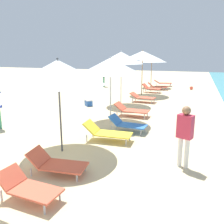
{
  "coord_description": "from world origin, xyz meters",
  "views": [
    {
      "loc": [
        3.17,
        1.64,
        2.76
      ],
      "look_at": [
        0.95,
        7.98,
        1.12
      ],
      "focal_mm": 38.94,
      "sensor_mm": 36.0,
      "label": 1
    }
  ],
  "objects_px": {
    "lounger_fifth_shoreside": "(142,97)",
    "beach_ball": "(191,88)",
    "lounger_fourth_inland": "(127,124)",
    "lounger_second_shoreside": "(28,187)",
    "lounger_third_shoreside": "(107,132)",
    "umbrella_fifth": "(121,58)",
    "umbrella_fourth": "(110,66)",
    "lounger_farthest_inland": "(157,86)",
    "person_walking_mid": "(104,75)",
    "umbrella_sixth": "(143,55)",
    "umbrella_third": "(58,72)",
    "cooler_box": "(89,103)",
    "person_walking_far": "(185,131)",
    "lounger_fourth_shoreside": "(131,110)",
    "lounger_farthest_shoreside": "(163,83)",
    "umbrella_farthest": "(152,59)",
    "lounger_third_inland": "(56,163)",
    "lounger_sixth_shoreside": "(151,88)"
  },
  "relations": [
    {
      "from": "lounger_fifth_shoreside",
      "to": "beach_ball",
      "type": "relative_size",
      "value": 5.6
    },
    {
      "from": "lounger_fourth_inland",
      "to": "lounger_second_shoreside",
      "type": "bearing_deg",
      "value": -93.18
    },
    {
      "from": "lounger_third_shoreside",
      "to": "lounger_fourth_inland",
      "type": "bearing_deg",
      "value": 69.76
    },
    {
      "from": "umbrella_fifth",
      "to": "beach_ball",
      "type": "bearing_deg",
      "value": 63.94
    },
    {
      "from": "umbrella_fourth",
      "to": "beach_ball",
      "type": "xyz_separation_m",
      "value": [
        2.86,
        10.47,
        -2.13
      ]
    },
    {
      "from": "lounger_farthest_inland",
      "to": "person_walking_mid",
      "type": "distance_m",
      "value": 4.56
    },
    {
      "from": "lounger_fifth_shoreside",
      "to": "beach_ball",
      "type": "bearing_deg",
      "value": 71.43
    },
    {
      "from": "umbrella_sixth",
      "to": "lounger_farthest_inland",
      "type": "distance_m",
      "value": 3.54
    },
    {
      "from": "umbrella_third",
      "to": "cooler_box",
      "type": "xyz_separation_m",
      "value": [
        -1.84,
        5.85,
        -2.08
      ]
    },
    {
      "from": "lounger_third_shoreside",
      "to": "person_walking_far",
      "type": "relative_size",
      "value": 1.0
    },
    {
      "from": "umbrella_sixth",
      "to": "beach_ball",
      "type": "xyz_separation_m",
      "value": [
        3.11,
        3.54,
        -2.47
      ]
    },
    {
      "from": "umbrella_sixth",
      "to": "lounger_fourth_shoreside",
      "type": "bearing_deg",
      "value": -82.02
    },
    {
      "from": "lounger_farthest_inland",
      "to": "person_walking_far",
      "type": "bearing_deg",
      "value": -89.23
    },
    {
      "from": "lounger_fifth_shoreside",
      "to": "lounger_farthest_inland",
      "type": "height_order",
      "value": "lounger_farthest_inland"
    },
    {
      "from": "person_walking_far",
      "to": "cooler_box",
      "type": "distance_m",
      "value": 7.78
    },
    {
      "from": "lounger_third_shoreside",
      "to": "person_walking_far",
      "type": "distance_m",
      "value": 2.73
    },
    {
      "from": "umbrella_fifth",
      "to": "cooler_box",
      "type": "relative_size",
      "value": 5.5
    },
    {
      "from": "umbrella_fourth",
      "to": "lounger_farthest_shoreside",
      "type": "bearing_deg",
      "value": 87.6
    },
    {
      "from": "lounger_fourth_shoreside",
      "to": "umbrella_farthest",
      "type": "height_order",
      "value": "umbrella_farthest"
    },
    {
      "from": "lounger_fourth_shoreside",
      "to": "umbrella_farthest",
      "type": "relative_size",
      "value": 0.58
    },
    {
      "from": "lounger_fifth_shoreside",
      "to": "person_walking_mid",
      "type": "relative_size",
      "value": 0.89
    },
    {
      "from": "cooler_box",
      "to": "umbrella_fifth",
      "type": "bearing_deg",
      "value": 29.5
    },
    {
      "from": "umbrella_sixth",
      "to": "person_walking_far",
      "type": "relative_size",
      "value": 1.9
    },
    {
      "from": "lounger_fourth_shoreside",
      "to": "lounger_farthest_shoreside",
      "type": "xyz_separation_m",
      "value": [
        -0.07,
        10.61,
        -0.02
      ]
    },
    {
      "from": "lounger_fourth_inland",
      "to": "lounger_farthest_shoreside",
      "type": "bearing_deg",
      "value": 96.78
    },
    {
      "from": "person_walking_far",
      "to": "lounger_third_inland",
      "type": "bearing_deg",
      "value": 136.03
    },
    {
      "from": "lounger_third_inland",
      "to": "umbrella_farthest",
      "type": "relative_size",
      "value": 0.53
    },
    {
      "from": "lounger_farthest_shoreside",
      "to": "cooler_box",
      "type": "relative_size",
      "value": 2.96
    },
    {
      "from": "lounger_second_shoreside",
      "to": "cooler_box",
      "type": "distance_m",
      "value": 8.54
    },
    {
      "from": "lounger_second_shoreside",
      "to": "umbrella_fourth",
      "type": "relative_size",
      "value": 0.48
    },
    {
      "from": "umbrella_sixth",
      "to": "person_walking_far",
      "type": "height_order",
      "value": "umbrella_sixth"
    },
    {
      "from": "lounger_second_shoreside",
      "to": "lounger_third_shoreside",
      "type": "bearing_deg",
      "value": 89.68
    },
    {
      "from": "lounger_fourth_inland",
      "to": "cooler_box",
      "type": "distance_m",
      "value": 4.7
    },
    {
      "from": "lounger_fifth_shoreside",
      "to": "lounger_sixth_shoreside",
      "type": "distance_m",
      "value": 3.66
    },
    {
      "from": "umbrella_fourth",
      "to": "person_walking_far",
      "type": "distance_m",
      "value": 4.64
    },
    {
      "from": "lounger_fourth_inland",
      "to": "lounger_third_shoreside",
      "type": "bearing_deg",
      "value": -102.67
    },
    {
      "from": "lounger_second_shoreside",
      "to": "umbrella_fourth",
      "type": "height_order",
      "value": "umbrella_fourth"
    },
    {
      "from": "lounger_fifth_shoreside",
      "to": "umbrella_sixth",
      "type": "xyz_separation_m",
      "value": [
        -0.6,
        2.48,
        2.3
      ]
    },
    {
      "from": "lounger_third_shoreside",
      "to": "lounger_sixth_shoreside",
      "type": "xyz_separation_m",
      "value": [
        -0.44,
        10.23,
        0.02
      ]
    },
    {
      "from": "umbrella_sixth",
      "to": "person_walking_far",
      "type": "distance_m",
      "value": 10.82
    },
    {
      "from": "lounger_second_shoreside",
      "to": "beach_ball",
      "type": "distance_m",
      "value": 16.32
    },
    {
      "from": "umbrella_sixth",
      "to": "lounger_farthest_shoreside",
      "type": "height_order",
      "value": "umbrella_sixth"
    },
    {
      "from": "umbrella_fifth",
      "to": "person_walking_mid",
      "type": "height_order",
      "value": "umbrella_fifth"
    },
    {
      "from": "lounger_fifth_shoreside",
      "to": "lounger_farthest_shoreside",
      "type": "xyz_separation_m",
      "value": [
        0.13,
        7.31,
        -0.01
      ]
    },
    {
      "from": "lounger_third_inland",
      "to": "lounger_third_shoreside",
      "type": "bearing_deg",
      "value": 75.58
    },
    {
      "from": "umbrella_fifth",
      "to": "beach_ball",
      "type": "xyz_separation_m",
      "value": [
        3.47,
        7.09,
        -2.37
      ]
    },
    {
      "from": "lounger_farthest_inland",
      "to": "person_walking_mid",
      "type": "xyz_separation_m",
      "value": [
        -4.49,
        0.34,
        0.72
      ]
    },
    {
      "from": "lounger_third_inland",
      "to": "beach_ball",
      "type": "distance_m",
      "value": 15.24
    },
    {
      "from": "lounger_fourth_shoreside",
      "to": "beach_ball",
      "type": "height_order",
      "value": "lounger_fourth_shoreside"
    },
    {
      "from": "umbrella_fourth",
      "to": "lounger_fourth_inland",
      "type": "xyz_separation_m",
      "value": [
        0.98,
        -1.0,
        -1.97
      ]
    }
  ]
}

